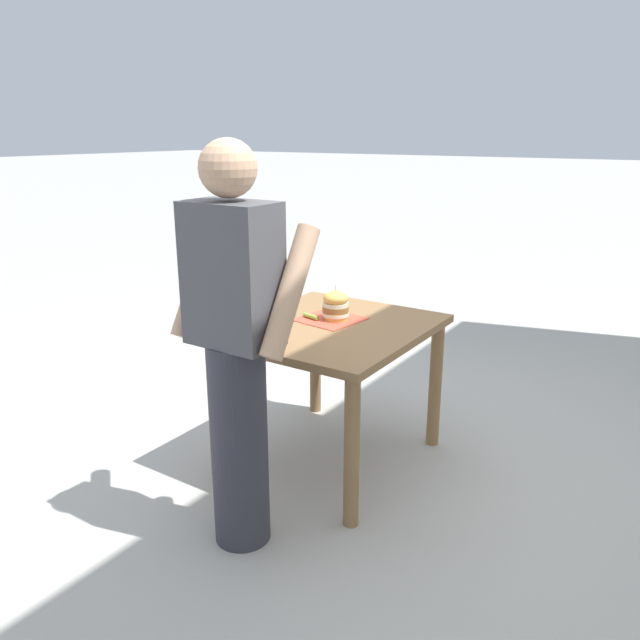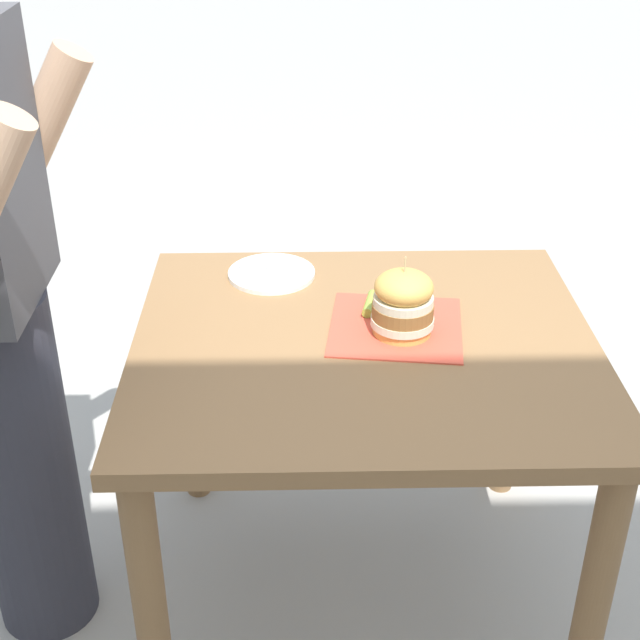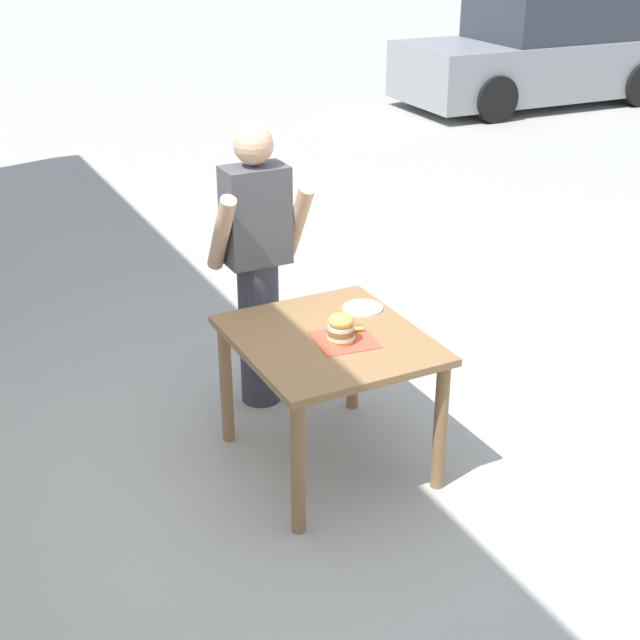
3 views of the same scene
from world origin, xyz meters
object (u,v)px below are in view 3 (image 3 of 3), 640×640
(diner_across_table, at_px, (258,265))
(sandwich, at_px, (341,328))
(parked_car_near_curb, at_px, (540,54))
(patio_table, at_px, (329,358))
(side_plate_with_forks, at_px, (363,308))
(pickle_spear, at_px, (354,330))

(diner_across_table, bearing_deg, sandwich, -85.14)
(parked_car_near_curb, bearing_deg, sandwich, -135.23)
(patio_table, bearing_deg, diner_across_table, 93.67)
(side_plate_with_forks, relative_size, diner_across_table, 0.13)
(pickle_spear, height_order, side_plate_with_forks, pickle_spear)
(patio_table, relative_size, diner_across_table, 0.61)
(patio_table, xyz_separation_m, side_plate_with_forks, (0.32, 0.22, 0.13))
(patio_table, relative_size, pickle_spear, 10.39)
(side_plate_with_forks, relative_size, parked_car_near_curb, 0.05)
(pickle_spear, bearing_deg, sandwich, -150.44)
(sandwich, distance_m, parked_car_near_curb, 10.18)
(pickle_spear, xyz_separation_m, diner_across_table, (-0.19, 0.81, 0.11))
(patio_table, distance_m, side_plate_with_forks, 0.41)
(patio_table, xyz_separation_m, sandwich, (0.02, -0.08, 0.20))
(patio_table, distance_m, pickle_spear, 0.20)
(patio_table, height_order, sandwich, sandwich)
(pickle_spear, relative_size, side_plate_with_forks, 0.45)
(patio_table, height_order, parked_car_near_curb, parked_car_near_curb)
(sandwich, relative_size, pickle_spear, 1.87)
(side_plate_with_forks, xyz_separation_m, diner_across_table, (-0.37, 0.57, 0.12))
(patio_table, distance_m, sandwich, 0.22)
(pickle_spear, distance_m, diner_across_table, 0.84)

